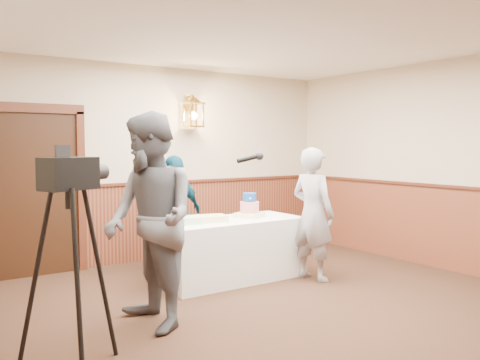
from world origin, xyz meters
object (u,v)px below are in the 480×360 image
at_px(sheet_cake_green, 185,220).
at_px(baker, 313,214).
at_px(sheet_cake_yellow, 211,218).
at_px(tiered_cake, 249,208).
at_px(assistant_p, 176,214).
at_px(display_table, 231,249).
at_px(interviewer, 150,221).
at_px(tv_camera_rig, 71,279).

height_order(sheet_cake_green, baker, baker).
relative_size(sheet_cake_green, baker, 0.21).
bearing_deg(sheet_cake_yellow, tiered_cake, 1.95).
bearing_deg(assistant_p, sheet_cake_yellow, 76.18).
height_order(display_table, interviewer, interviewer).
relative_size(baker, tv_camera_rig, 1.03).
bearing_deg(tv_camera_rig, assistant_p, 25.70).
distance_m(sheet_cake_yellow, baker, 1.26).
xyz_separation_m(sheet_cake_yellow, assistant_p, (-0.09, 0.74, -0.02)).
bearing_deg(interviewer, sheet_cake_yellow, 128.43).
xyz_separation_m(interviewer, tv_camera_rig, (-0.87, -0.56, -0.28)).
relative_size(tiered_cake, interviewer, 0.20).
distance_m(baker, assistant_p, 1.79).
bearing_deg(sheet_cake_yellow, tv_camera_rig, -143.72).
xyz_separation_m(tiered_cake, sheet_cake_green, (-0.92, 0.01, -0.08)).
relative_size(baker, assistant_p, 1.07).
height_order(baker, assistant_p, baker).
xyz_separation_m(sheet_cake_yellow, sheet_cake_green, (-0.34, 0.03, 0.00)).
height_order(display_table, baker, baker).
distance_m(tiered_cake, tv_camera_rig, 3.12).
distance_m(interviewer, tv_camera_rig, 1.07).
bearing_deg(baker, tiered_cake, 31.79).
relative_size(display_table, tiered_cake, 4.55).
xyz_separation_m(display_table, baker, (0.83, -0.58, 0.44)).
xyz_separation_m(display_table, tv_camera_rig, (-2.39, -1.55, 0.34)).
xyz_separation_m(baker, tv_camera_rig, (-3.22, -0.97, -0.11)).
bearing_deg(sheet_cake_yellow, display_table, 0.54).
xyz_separation_m(sheet_cake_yellow, interviewer, (-1.24, -0.99, 0.20)).
height_order(sheet_cake_green, interviewer, interviewer).
bearing_deg(sheet_cake_yellow, assistant_p, 96.74).
relative_size(sheet_cake_yellow, sheet_cake_green, 1.04).
xyz_separation_m(sheet_cake_yellow, baker, (1.11, -0.58, 0.03)).
bearing_deg(tv_camera_rig, interviewer, 9.86).
relative_size(display_table, sheet_cake_green, 5.25).
relative_size(display_table, tv_camera_rig, 1.14).
distance_m(sheet_cake_yellow, assistant_p, 0.75).
xyz_separation_m(tiered_cake, tv_camera_rig, (-2.69, -1.57, -0.16)).
relative_size(interviewer, tv_camera_rig, 1.25).
relative_size(interviewer, baker, 1.20).
xyz_separation_m(sheet_cake_green, baker, (1.46, -0.61, 0.03)).
distance_m(interviewer, baker, 2.39).
bearing_deg(display_table, assistant_p, 116.84).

